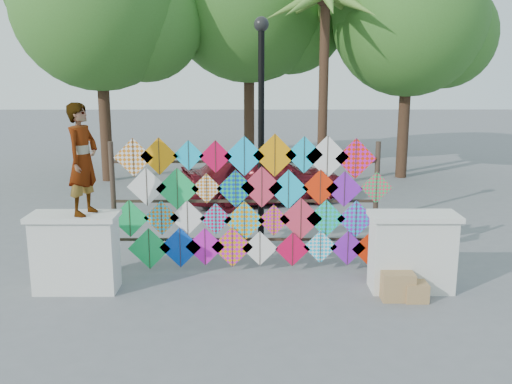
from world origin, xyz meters
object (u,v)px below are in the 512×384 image
at_px(vendor_woman, 83,159).
at_px(kite_rack, 250,204).
at_px(sedan, 262,176).
at_px(lamppost, 261,113).

bearing_deg(vendor_woman, kite_rack, -52.92).
xyz_separation_m(sedan, lamppost, (-0.08, -3.86, 1.96)).
bearing_deg(sedan, vendor_woman, 136.28).
xyz_separation_m(kite_rack, vendor_woman, (-2.58, -0.92, 0.93)).
bearing_deg(sedan, kite_rack, 158.38).
bearing_deg(vendor_woman, sedan, -7.92).
distance_m(kite_rack, lamppost, 1.96).
height_order(vendor_woman, lamppost, lamppost).
distance_m(sedan, lamppost, 4.34).
bearing_deg(lamppost, sedan, 88.79).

